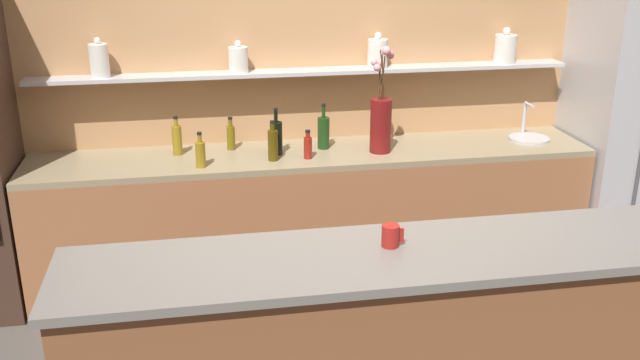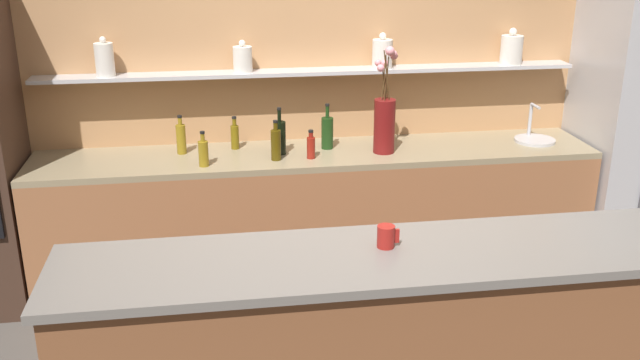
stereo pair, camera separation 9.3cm
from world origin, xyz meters
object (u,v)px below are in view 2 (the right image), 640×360
(refrigerator, at_px, (637,134))
(bottle_oil_5, at_px, (181,138))
(bottle_wine_1, at_px, (327,132))
(sink_fixture, at_px, (534,138))
(bottle_sauce_0, at_px, (311,147))
(coffee_mug, at_px, (386,236))
(bottle_oil_4, at_px, (235,136))
(bottle_wine_6, at_px, (280,137))
(bottle_oil_3, at_px, (276,144))
(flower_vase, at_px, (385,119))
(bottle_oil_2, at_px, (203,153))

(refrigerator, distance_m, bottle_oil_5, 3.12)
(bottle_wine_1, bearing_deg, sink_fixture, -2.30)
(bottle_sauce_0, height_order, coffee_mug, coffee_mug)
(bottle_sauce_0, relative_size, bottle_oil_4, 0.85)
(bottle_oil_4, relative_size, bottle_wine_6, 0.71)
(bottle_oil_3, bearing_deg, bottle_oil_5, 159.33)
(flower_vase, distance_m, bottle_sauce_0, 0.51)
(flower_vase, xyz_separation_m, bottle_oil_2, (-1.16, -0.11, -0.13))
(bottle_sauce_0, bearing_deg, bottle_oil_2, -175.51)
(bottle_oil_2, bearing_deg, bottle_oil_5, 117.01)
(bottle_sauce_0, xyz_separation_m, coffee_mug, (0.11, -1.56, 0.07))
(bottle_sauce_0, distance_m, bottle_oil_3, 0.22)
(sink_fixture, relative_size, bottle_sauce_0, 1.47)
(flower_vase, distance_m, sink_fixture, 1.10)
(bottle_oil_2, relative_size, bottle_wine_6, 0.72)
(refrigerator, bearing_deg, bottle_oil_3, -178.04)
(sink_fixture, height_order, bottle_oil_3, bottle_oil_3)
(bottle_wine_6, bearing_deg, bottle_sauce_0, -33.54)
(bottle_oil_5, bearing_deg, sink_fixture, -2.12)
(flower_vase, relative_size, bottle_oil_5, 2.75)
(bottle_wine_1, xyz_separation_m, bottle_wine_6, (-0.32, -0.07, 0.00))
(bottle_oil_4, relative_size, coffee_mug, 2.25)
(bottle_oil_3, distance_m, bottle_wine_6, 0.13)
(bottle_wine_1, bearing_deg, bottle_oil_3, -151.73)
(bottle_oil_3, bearing_deg, bottle_oil_4, 131.80)
(flower_vase, relative_size, bottle_sauce_0, 3.75)
(bottle_oil_2, relative_size, coffee_mug, 2.27)
(bottle_sauce_0, height_order, bottle_oil_3, bottle_oil_3)
(bottle_oil_4, bearing_deg, bottle_oil_3, -48.20)
(sink_fixture, height_order, bottle_oil_4, sink_fixture)
(bottle_oil_2, distance_m, bottle_oil_3, 0.46)
(refrigerator, bearing_deg, bottle_wine_6, 179.19)
(bottle_oil_2, bearing_deg, bottle_oil_3, 6.89)
(bottle_sauce_0, relative_size, bottle_wine_6, 0.61)
(coffee_mug, bearing_deg, flower_vase, 76.72)
(bottle_oil_5, bearing_deg, coffee_mug, -62.64)
(bottle_oil_4, xyz_separation_m, bottle_oil_5, (-0.35, -0.05, 0.01))
(bottle_oil_5, distance_m, coffee_mug, 2.01)
(bottle_oil_3, bearing_deg, bottle_wine_1, 28.27)
(flower_vase, height_order, coffee_mug, flower_vase)
(bottle_sauce_0, height_order, bottle_oil_5, bottle_oil_5)
(bottle_oil_5, bearing_deg, bottle_oil_4, 8.45)
(refrigerator, xyz_separation_m, bottle_oil_5, (-3.12, 0.14, 0.07))
(sink_fixture, xyz_separation_m, bottle_oil_3, (-1.79, -0.14, 0.08))
(refrigerator, bearing_deg, bottle_oil_5, 177.47)
(bottle_oil_4, height_order, coffee_mug, bottle_oil_4)
(refrigerator, distance_m, coffee_mug, 2.75)
(bottle_sauce_0, relative_size, bottle_oil_5, 0.73)
(sink_fixture, distance_m, bottle_oil_3, 1.80)
(bottle_oil_2, bearing_deg, coffee_mug, -62.58)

